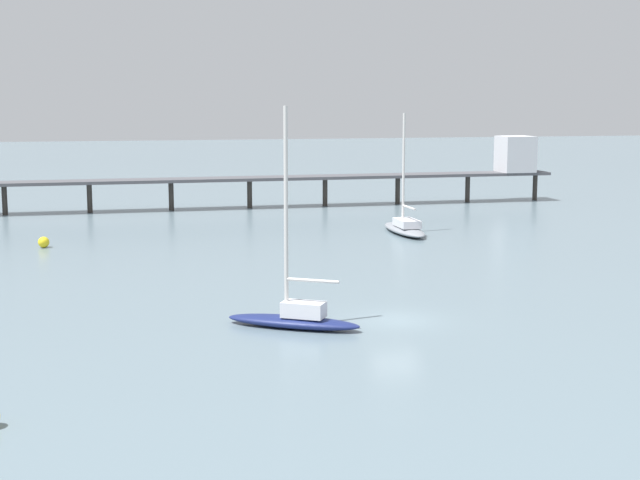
% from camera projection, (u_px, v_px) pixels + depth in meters
% --- Properties ---
extents(ground_plane, '(400.00, 400.00, 0.00)m').
position_uv_depth(ground_plane, '(396.00, 320.00, 46.49)').
color(ground_plane, slate).
extents(pier, '(64.47, 4.08, 6.93)m').
position_uv_depth(pier, '(359.00, 169.00, 95.47)').
color(pier, '#4C4C51').
rests_on(pier, ground_plane).
extents(sailboat_gray, '(2.24, 8.05, 9.76)m').
position_uv_depth(sailboat_gray, '(405.00, 226.00, 75.80)').
color(sailboat_gray, gray).
rests_on(sailboat_gray, ground_plane).
extents(sailboat_navy, '(6.57, 4.80, 10.65)m').
position_uv_depth(sailboat_navy, '(295.00, 314.00, 44.83)').
color(sailboat_navy, navy).
rests_on(sailboat_navy, ground_plane).
extents(mooring_buoy_inner, '(0.83, 0.83, 0.83)m').
position_uv_depth(mooring_buoy_inner, '(44.00, 242.00, 68.76)').
color(mooring_buoy_inner, yellow).
rests_on(mooring_buoy_inner, ground_plane).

